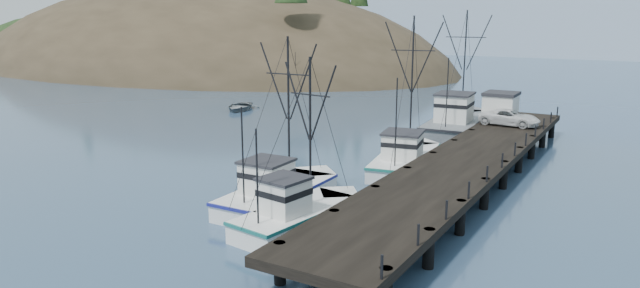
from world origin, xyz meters
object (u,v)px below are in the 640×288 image
Objects in this scene: motorboat at (240,110)px; trawler_far at (406,158)px; pickup_truck at (509,117)px; pier_shed at (501,106)px; trawler_near at (300,214)px; pier at (467,161)px; trawler_mid at (281,192)px; work_vessel at (458,124)px.

trawler_far is at bearing -47.68° from motorboat.
pickup_truck is at bearing -25.73° from motorboat.
trawler_near is at bearing -97.98° from pier_shed.
pickup_truck is (1.29, -1.81, -0.67)m from pier_shed.
pier_shed is (-1.50, 15.53, 1.73)m from pier.
pier_shed is (7.37, 26.30, 2.60)m from trawler_mid.
pickup_truck is at bearing -24.12° from work_vessel.
work_vessel is (3.14, 26.96, 0.41)m from trawler_mid.
motorboat is at bearing 153.22° from pier.
work_vessel reaches higher than trawler_far.
trawler_near is 29.80m from work_vessel.
work_vessel is (-0.38, 14.51, 0.41)m from trawler_far.
trawler_mid is at bearing -129.49° from pier.
trawler_mid is 0.72× the size of work_vessel.
pier_shed is 33.61m from motorboat.
motorboat is (-29.14, 1.41, -1.23)m from work_vessel.
trawler_near is 1.70× the size of motorboat.
trawler_near is 27.91m from pickup_truck.
motorboat is at bearing 87.35° from pickup_truck.
pier is 5.68m from trawler_far.
trawler_mid is at bearing 139.25° from trawler_near.
work_vessel reaches higher than trawler_near.
work_vessel is at bearing 90.29° from trawler_near.
pier is 13.98m from trawler_mid.
trawler_far is 0.80× the size of work_vessel.
trawler_mid is 1.86× the size of motorboat.
trawler_near is 0.82× the size of trawler_far.
trawler_near is 15.28m from trawler_far.
trawler_far reaches higher than trawler_near.
pier is 15.70m from pier_shed.
motorboat is (-29.52, 15.93, -0.82)m from trawler_far.
trawler_far is (0.23, 15.28, 0.00)m from trawler_near.
trawler_mid is 27.43m from pier_shed.
trawler_near is at bearing -90.86° from trawler_far.
pickup_truck is (5.52, -2.47, 1.52)m from work_vessel.
pickup_truck is (5.14, 12.04, 1.93)m from trawler_far.
pier_shed is (3.85, 13.85, 2.60)m from trawler_far.
pier is at bearing -84.48° from pier_shed.
trawler_far is 14.52m from work_vessel.
work_vessel reaches higher than pier.
trawler_mid is 27.14m from work_vessel.
trawler_far reaches higher than pier_shed.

